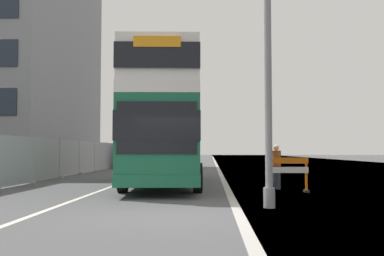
{
  "coord_description": "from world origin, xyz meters",
  "views": [
    {
      "loc": [
        0.99,
        -9.43,
        1.41
      ],
      "look_at": [
        0.36,
        5.93,
        2.2
      ],
      "focal_mm": 41.3,
      "sensor_mm": 36.0,
      "label": 1
    }
  ],
  "objects_px": {
    "car_receding_mid": "(156,155)",
    "car_far_side": "(166,154)",
    "car_oncoming_near": "(138,155)",
    "car_receding_far": "(159,154)",
    "pedestrian_at_kerb": "(276,167)",
    "double_decker_bus": "(165,122)",
    "lamppost_foreground": "(268,34)",
    "roadworks_barrier": "(287,171)"
  },
  "relations": [
    {
      "from": "lamppost_foreground",
      "to": "car_receding_far",
      "type": "bearing_deg",
      "value": 100.61
    },
    {
      "from": "car_receding_far",
      "to": "car_far_side",
      "type": "distance_m",
      "value": 8.11
    },
    {
      "from": "double_decker_bus",
      "to": "car_far_side",
      "type": "relative_size",
      "value": 2.78
    },
    {
      "from": "roadworks_barrier",
      "to": "car_far_side",
      "type": "xyz_separation_m",
      "value": [
        -8.43,
        42.99,
        0.31
      ]
    },
    {
      "from": "car_oncoming_near",
      "to": "pedestrian_at_kerb",
      "type": "distance_m",
      "value": 20.49
    },
    {
      "from": "car_oncoming_near",
      "to": "car_far_side",
      "type": "height_order",
      "value": "car_oncoming_near"
    },
    {
      "from": "roadworks_barrier",
      "to": "car_receding_far",
      "type": "height_order",
      "value": "car_receding_far"
    },
    {
      "from": "car_receding_far",
      "to": "pedestrian_at_kerb",
      "type": "xyz_separation_m",
      "value": [
        8.3,
        -33.63,
        -0.17
      ]
    },
    {
      "from": "lamppost_foreground",
      "to": "roadworks_barrier",
      "type": "bearing_deg",
      "value": 74.44
    },
    {
      "from": "car_receding_mid",
      "to": "car_far_side",
      "type": "relative_size",
      "value": 1.08
    },
    {
      "from": "double_decker_bus",
      "to": "pedestrian_at_kerb",
      "type": "bearing_deg",
      "value": -24.63
    },
    {
      "from": "lamppost_foreground",
      "to": "car_far_side",
      "type": "distance_m",
      "value": 47.81
    },
    {
      "from": "lamppost_foreground",
      "to": "roadworks_barrier",
      "type": "relative_size",
      "value": 6.34
    },
    {
      "from": "roadworks_barrier",
      "to": "car_receding_mid",
      "type": "distance_m",
      "value": 28.48
    },
    {
      "from": "car_oncoming_near",
      "to": "car_receding_far",
      "type": "xyz_separation_m",
      "value": [
        -0.1,
        14.85,
        -0.05
      ]
    },
    {
      "from": "car_receding_mid",
      "to": "car_far_side",
      "type": "distance_m",
      "value": 15.62
    },
    {
      "from": "car_receding_mid",
      "to": "car_receding_far",
      "type": "distance_m",
      "value": 7.52
    },
    {
      "from": "lamppost_foreground",
      "to": "car_oncoming_near",
      "type": "distance_m",
      "value": 25.44
    },
    {
      "from": "double_decker_bus",
      "to": "car_receding_far",
      "type": "xyz_separation_m",
      "value": [
        -3.97,
        31.65,
        -1.62
      ]
    },
    {
      "from": "lamppost_foreground",
      "to": "pedestrian_at_kerb",
      "type": "height_order",
      "value": "lamppost_foreground"
    },
    {
      "from": "car_far_side",
      "to": "pedestrian_at_kerb",
      "type": "bearing_deg",
      "value": -78.8
    },
    {
      "from": "roadworks_barrier",
      "to": "lamppost_foreground",
      "type": "bearing_deg",
      "value": -105.56
    },
    {
      "from": "car_oncoming_near",
      "to": "car_receding_far",
      "type": "distance_m",
      "value": 14.85
    },
    {
      "from": "double_decker_bus",
      "to": "car_far_side",
      "type": "height_order",
      "value": "double_decker_bus"
    },
    {
      "from": "car_receding_mid",
      "to": "car_receding_far",
      "type": "height_order",
      "value": "car_receding_mid"
    },
    {
      "from": "double_decker_bus",
      "to": "car_receding_mid",
      "type": "distance_m",
      "value": 24.43
    },
    {
      "from": "car_oncoming_near",
      "to": "pedestrian_at_kerb",
      "type": "bearing_deg",
      "value": -66.41
    },
    {
      "from": "double_decker_bus",
      "to": "car_receding_far",
      "type": "height_order",
      "value": "double_decker_bus"
    },
    {
      "from": "car_far_side",
      "to": "pedestrian_at_kerb",
      "type": "height_order",
      "value": "car_far_side"
    },
    {
      "from": "double_decker_bus",
      "to": "car_receding_mid",
      "type": "relative_size",
      "value": 2.58
    },
    {
      "from": "lamppost_foreground",
      "to": "car_receding_mid",
      "type": "xyz_separation_m",
      "value": [
        -6.69,
        31.53,
        -3.32
      ]
    },
    {
      "from": "car_oncoming_near",
      "to": "car_receding_mid",
      "type": "distance_m",
      "value": 7.37
    },
    {
      "from": "roadworks_barrier",
      "to": "car_receding_mid",
      "type": "height_order",
      "value": "car_receding_mid"
    },
    {
      "from": "car_oncoming_near",
      "to": "double_decker_bus",
      "type": "bearing_deg",
      "value": -77.03
    },
    {
      "from": "roadworks_barrier",
      "to": "pedestrian_at_kerb",
      "type": "bearing_deg",
      "value": 97.74
    },
    {
      "from": "car_oncoming_near",
      "to": "car_far_side",
      "type": "bearing_deg",
      "value": 90.16
    },
    {
      "from": "roadworks_barrier",
      "to": "car_receding_mid",
      "type": "xyz_separation_m",
      "value": [
        -7.85,
        27.38,
        0.3
      ]
    },
    {
      "from": "double_decker_bus",
      "to": "pedestrian_at_kerb",
      "type": "height_order",
      "value": "double_decker_bus"
    },
    {
      "from": "car_receding_mid",
      "to": "car_far_side",
      "type": "bearing_deg",
      "value": 92.14
    },
    {
      "from": "car_oncoming_near",
      "to": "pedestrian_at_kerb",
      "type": "xyz_separation_m",
      "value": [
        8.2,
        -18.78,
        -0.23
      ]
    },
    {
      "from": "car_receding_far",
      "to": "lamppost_foreground",
      "type": "bearing_deg",
      "value": -79.39
    },
    {
      "from": "double_decker_bus",
      "to": "car_receding_far",
      "type": "distance_m",
      "value": 31.93
    }
  ]
}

